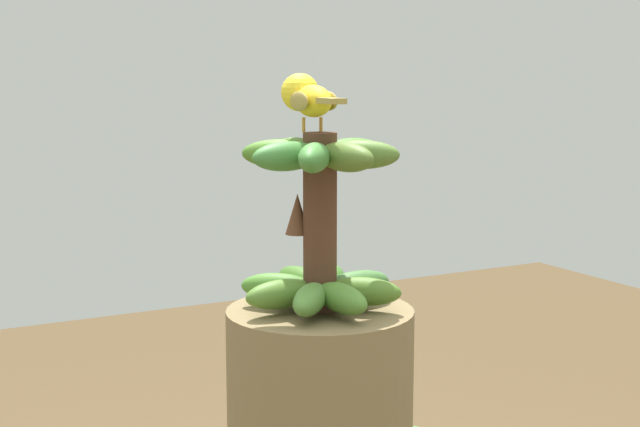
# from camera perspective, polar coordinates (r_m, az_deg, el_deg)

# --- Properties ---
(banana_bunch) EXTENTS (0.24, 0.24, 0.26)m
(banana_bunch) POSITION_cam_1_polar(r_m,az_deg,el_deg) (1.35, -0.03, -0.50)
(banana_bunch) COLOR #4C2D1E
(banana_bunch) RESTS_ON banana_tree
(perched_bird) EXTENTS (0.06, 0.19, 0.08)m
(perched_bird) POSITION_cam_1_polar(r_m,az_deg,el_deg) (1.37, -0.75, 7.15)
(perched_bird) COLOR #C68933
(perched_bird) RESTS_ON banana_bunch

